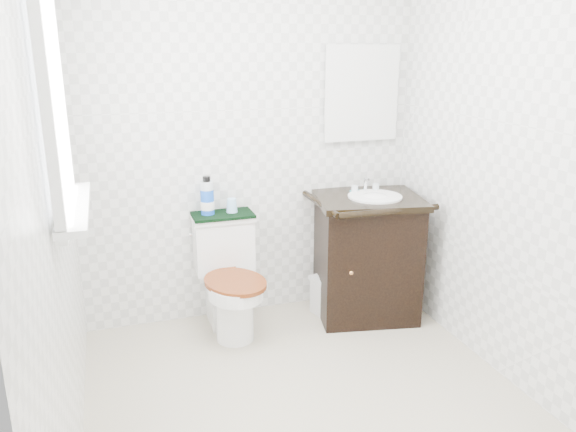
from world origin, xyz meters
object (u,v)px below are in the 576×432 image
vanity (366,253)px  mouthwash_bottle (207,197)px  trash_bin (325,294)px  cup (232,205)px  toilet (229,282)px

vanity → mouthwash_bottle: mouthwash_bottle is taller
mouthwash_bottle → trash_bin: bearing=-8.4°
vanity → cup: 0.95m
trash_bin → vanity: bearing=-19.5°
cup → vanity: bearing=-13.1°
trash_bin → mouthwash_bottle: bearing=171.6°
mouthwash_bottle → cup: size_ratio=2.72×
trash_bin → cup: bearing=169.8°
toilet → vanity: bearing=-4.3°
toilet → trash_bin: 0.69m
toilet → trash_bin: bearing=1.9°
toilet → vanity: size_ratio=0.78×
vanity → trash_bin: bearing=160.5°
toilet → mouthwash_bottle: size_ratio=2.99×
toilet → mouthwash_bottle: mouthwash_bottle is taller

